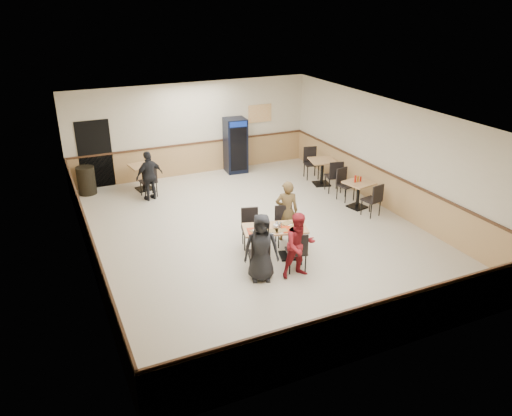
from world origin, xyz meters
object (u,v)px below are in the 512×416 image
main_table (275,238)px  side_table_far (322,168)px  trash_bin (86,180)px  diner_woman_left (261,248)px  lone_diner (150,176)px  diner_woman_right (299,245)px  pepsi_cooler (236,145)px  side_table_near (358,191)px  back_table (143,173)px  diner_man_opposite (287,211)px

main_table → side_table_far: bearing=61.8°
side_table_far → trash_bin: size_ratio=1.08×
diner_woman_left → lone_diner: (-1.06, 5.33, -0.01)m
diner_woman_right → pepsi_cooler: size_ratio=0.80×
diner_woman_left → diner_woman_right: diner_woman_left is taller
side_table_near → back_table: bearing=142.9°
diner_woman_right → lone_diner: (-1.84, 5.55, 0.00)m
lone_diner → trash_bin: 2.07m
pepsi_cooler → side_table_near: bearing=-60.8°
diner_woman_right → diner_man_opposite: bearing=73.7°
diner_woman_left → back_table: 6.31m
main_table → trash_bin: (-3.36, 5.86, -0.08)m
diner_woman_right → back_table: 6.69m
lone_diner → trash_bin: size_ratio=1.74×
diner_man_opposite → side_table_near: 2.91m
side_table_near → diner_man_opposite: bearing=-161.3°
side_table_far → lone_diner: bearing=169.0°
diner_woman_left → side_table_near: diner_woman_left is taller
diner_man_opposite → lone_diner: diner_man_opposite is taller
main_table → diner_man_opposite: diner_man_opposite is taller
side_table_near → diner_woman_right: bearing=-142.3°
diner_woman_right → side_table_near: bearing=40.2°
main_table → diner_man_opposite: size_ratio=1.02×
side_table_far → diner_woman_left: bearing=-133.6°
lone_diner → diner_woman_left: bearing=83.6°
lone_diner → side_table_near: lone_diner is taller
diner_woman_left → side_table_far: size_ratio=1.63×
back_table → pepsi_cooler: pepsi_cooler is taller
diner_woman_right → side_table_near: 4.18m
main_table → diner_woman_left: 1.00m
lone_diner → back_table: (0.00, 0.89, -0.21)m
diner_man_opposite → lone_diner: bearing=-36.2°
pepsi_cooler → lone_diner: bearing=-153.3°
side_table_far → pepsi_cooler: bearing=130.8°
diner_woman_right → lone_diner: lone_diner is taller
side_table_near → pepsi_cooler: 4.71m
diner_woman_left → diner_man_opposite: (1.33, 1.41, 0.02)m
side_table_far → diner_woman_right: bearing=-126.3°
diner_woman_left → diner_man_opposite: 1.94m
main_table → diner_woman_left: size_ratio=1.05×
main_table → side_table_far: side_table_far is taller
diner_man_opposite → back_table: diner_man_opposite is taller
lone_diner → trash_bin: (-1.63, 1.24, -0.31)m
diner_woman_right → side_table_far: 5.64m
pepsi_cooler → side_table_far: bearing=-44.3°
lone_diner → side_table_far: bearing=151.4°
main_table → side_table_near: 3.78m
side_table_far → trash_bin: bearing=161.8°
back_table → diner_man_opposite: bearing=-63.5°
main_table → diner_woman_left: bearing=-117.9°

